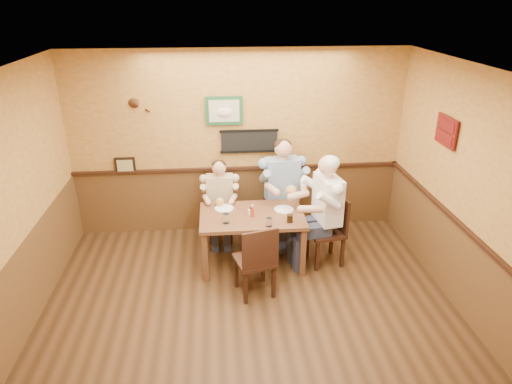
% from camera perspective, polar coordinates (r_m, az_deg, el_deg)
% --- Properties ---
extents(room, '(5.02, 5.03, 2.81)m').
position_cam_1_polar(room, '(4.65, 0.94, 0.77)').
color(room, '#362110').
rests_on(room, ground).
extents(dining_table, '(1.40, 0.90, 0.75)m').
position_cam_1_polar(dining_table, '(6.20, -0.50, -3.58)').
color(dining_table, brown).
rests_on(dining_table, ground).
extents(chair_back_left, '(0.38, 0.38, 0.81)m').
position_cam_1_polar(chair_back_left, '(6.92, -4.44, -2.92)').
color(chair_back_left, '#351B10').
rests_on(chair_back_left, ground).
extents(chair_back_right, '(0.51, 0.51, 1.00)m').
position_cam_1_polar(chair_back_right, '(6.91, 3.18, -2.06)').
color(chair_back_right, '#351B10').
rests_on(chair_back_right, ground).
extents(chair_right_end, '(0.53, 0.53, 0.99)m').
position_cam_1_polar(chair_right_end, '(6.35, 8.70, -4.78)').
color(chair_right_end, '#351B10').
rests_on(chair_right_end, ground).
extents(chair_near_side, '(0.55, 0.55, 0.98)m').
position_cam_1_polar(chair_near_side, '(5.67, -0.18, -8.34)').
color(chair_near_side, '#351B10').
rests_on(chair_near_side, ground).
extents(diner_tan_shirt, '(0.55, 0.55, 1.16)m').
position_cam_1_polar(diner_tan_shirt, '(6.84, -4.49, -1.62)').
color(diner_tan_shirt, beige).
rests_on(diner_tan_shirt, ground).
extents(diner_blue_polo, '(0.73, 0.73, 1.43)m').
position_cam_1_polar(diner_blue_polo, '(6.82, 3.22, -0.44)').
color(diner_blue_polo, '#7D98BC').
rests_on(diner_blue_polo, ground).
extents(diner_white_elder, '(0.76, 0.76, 1.42)m').
position_cam_1_polar(diner_white_elder, '(6.26, 8.82, -3.07)').
color(diner_white_elder, white).
rests_on(diner_white_elder, ground).
extents(water_glass_left, '(0.11, 0.11, 0.13)m').
position_cam_1_polar(water_glass_left, '(5.92, -3.77, -3.30)').
color(water_glass_left, white).
rests_on(water_glass_left, dining_table).
extents(water_glass_mid, '(0.09, 0.09, 0.12)m').
position_cam_1_polar(water_glass_mid, '(5.83, 1.65, -3.78)').
color(water_glass_mid, silver).
rests_on(water_glass_mid, dining_table).
extents(cola_tumbler, '(0.10, 0.10, 0.10)m').
position_cam_1_polar(cola_tumbler, '(5.95, 4.25, -3.32)').
color(cola_tumbler, black).
rests_on(cola_tumbler, dining_table).
extents(hot_sauce_bottle, '(0.05, 0.05, 0.17)m').
position_cam_1_polar(hot_sauce_bottle, '(6.05, -0.46, -2.42)').
color(hot_sauce_bottle, '#B43813').
rests_on(hot_sauce_bottle, dining_table).
extents(salt_shaker, '(0.04, 0.04, 0.08)m').
position_cam_1_polar(salt_shaker, '(6.13, -0.85, -2.53)').
color(salt_shaker, white).
rests_on(salt_shaker, dining_table).
extents(pepper_shaker, '(0.04, 0.04, 0.08)m').
position_cam_1_polar(pepper_shaker, '(6.18, -0.66, -2.29)').
color(pepper_shaker, black).
rests_on(pepper_shaker, dining_table).
extents(plate_far_left, '(0.33, 0.33, 0.02)m').
position_cam_1_polar(plate_far_left, '(6.32, -4.01, -2.06)').
color(plate_far_left, white).
rests_on(plate_far_left, dining_table).
extents(plate_far_right, '(0.27, 0.27, 0.02)m').
position_cam_1_polar(plate_far_right, '(6.28, 3.50, -2.20)').
color(plate_far_right, white).
rests_on(plate_far_right, dining_table).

